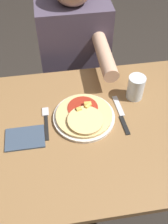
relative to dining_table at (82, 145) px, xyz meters
The scene contains 9 objects.
ground_plane 0.63m from the dining_table, ahead, with size 8.00×8.00×0.00m, color #2D2823.
dining_table is the anchor object (origin of this frame).
plate 0.15m from the dining_table, 70.11° to the left, with size 0.26×0.26×0.01m.
pizza 0.16m from the dining_table, 67.72° to the left, with size 0.24×0.24×0.04m.
fork 0.20m from the dining_table, 156.68° to the left, with size 0.03×0.18×0.00m.
knife 0.23m from the dining_table, 13.57° to the left, with size 0.03×0.22×0.00m.
drinking_glass 0.36m from the dining_table, 28.74° to the left, with size 0.08×0.08×0.11m.
napkin 0.27m from the dining_table, behind, with size 0.16×0.11×0.01m.
person_diner 0.59m from the dining_table, 85.28° to the left, with size 0.38×0.52×1.19m.
Camera 1 is at (-0.09, -0.65, 1.63)m, focal length 42.00 mm.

